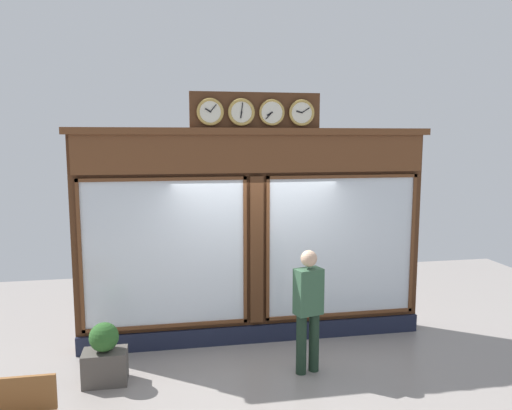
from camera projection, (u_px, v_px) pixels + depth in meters
name	position (u px, v px, depth m)	size (l,w,h in m)	color
shop_facade	(255.00, 235.00, 7.57)	(5.46, 0.42, 3.82)	#4C2B16
pedestrian	(308.00, 306.00, 6.56)	(0.41, 0.31, 1.69)	#1C2F21
planter_box	(105.00, 367.00, 6.35)	(0.56, 0.36, 0.44)	#4C4742
planter_shrub	(104.00, 337.00, 6.29)	(0.37, 0.37, 0.37)	#285623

